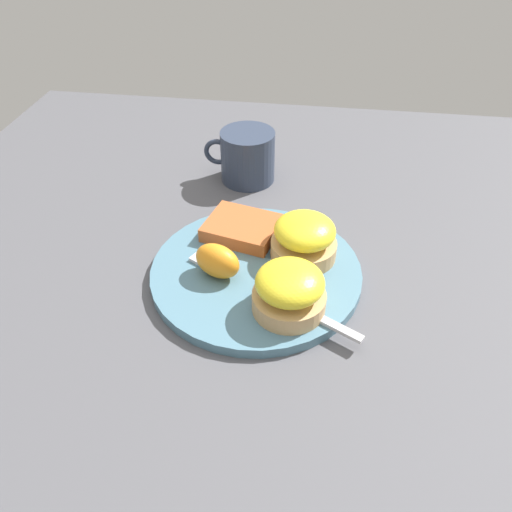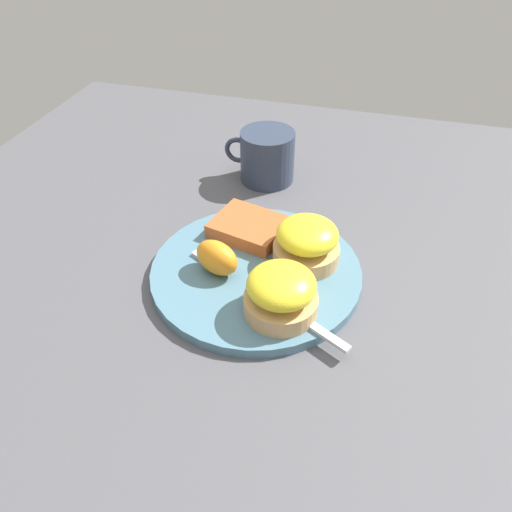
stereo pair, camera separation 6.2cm
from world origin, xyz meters
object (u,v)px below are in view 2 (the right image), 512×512
Objects in this scene: hashbrown_patty at (249,227)px; orange_wedge at (217,258)px; sandwich_benedict_right at (307,242)px; sandwich_benedict_left at (281,293)px; fork at (255,288)px; cup at (267,156)px.

hashbrown_patty is 0.09m from orange_wedge.
orange_wedge is (0.10, 0.05, -0.01)m from sandwich_benedict_right.
sandwich_benedict_right is at bearing -95.74° from sandwich_benedict_left.
fork is 1.93× the size of cup.
hashbrown_patty is 1.59× the size of orange_wedge.
sandwich_benedict_right is 0.12m from orange_wedge.
sandwich_benedict_right is at bearing -153.18° from orange_wedge.
cup reaches higher than sandwich_benedict_left.
sandwich_benedict_left is 0.16m from hashbrown_patty.
orange_wedge reaches higher than hashbrown_patty.
orange_wedge is at bearing 26.82° from sandwich_benedict_right.
cup is at bearing -77.95° from fork.
sandwich_benedict_left is 0.38× the size of fork.
sandwich_benedict_left is 1.43× the size of orange_wedge.
cup is at bearing -89.16° from orange_wedge.
orange_wedge is 0.06m from fork.
hashbrown_patty is at bearing -59.99° from sandwich_benedict_left.
fork is at bearing 56.36° from sandwich_benedict_right.
hashbrown_patty is 0.43× the size of fork.
orange_wedge is (0.02, 0.09, 0.01)m from hashbrown_patty.
orange_wedge reaches higher than fork.
fork is at bearing 102.05° from cup.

